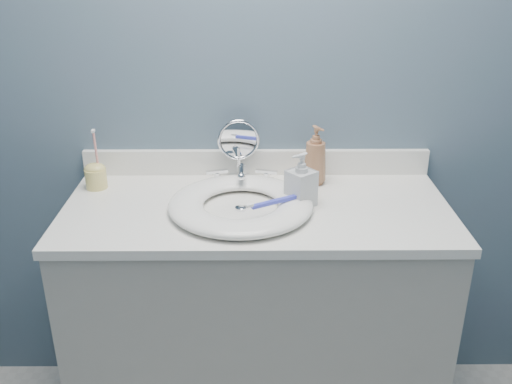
{
  "coord_description": "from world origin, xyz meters",
  "views": [
    {
      "loc": [
        -0.01,
        -0.65,
        1.65
      ],
      "look_at": [
        -0.0,
        0.94,
        0.94
      ],
      "focal_mm": 40.0,
      "sensor_mm": 36.0,
      "label": 1
    }
  ],
  "objects_px": {
    "toothbrush_holder": "(96,175)",
    "makeup_mirror": "(239,147)",
    "soap_bottle_amber": "(315,155)",
    "soap_bottle_clear": "(301,180)"
  },
  "relations": [
    {
      "from": "soap_bottle_amber",
      "to": "soap_bottle_clear",
      "type": "distance_m",
      "value": 0.19
    },
    {
      "from": "makeup_mirror",
      "to": "soap_bottle_amber",
      "type": "height_order",
      "value": "makeup_mirror"
    },
    {
      "from": "makeup_mirror",
      "to": "soap_bottle_clear",
      "type": "relative_size",
      "value": 1.25
    },
    {
      "from": "soap_bottle_amber",
      "to": "toothbrush_holder",
      "type": "bearing_deg",
      "value": 154.15
    },
    {
      "from": "makeup_mirror",
      "to": "soap_bottle_amber",
      "type": "xyz_separation_m",
      "value": [
        0.26,
        -0.04,
        -0.02
      ]
    },
    {
      "from": "soap_bottle_amber",
      "to": "soap_bottle_clear",
      "type": "height_order",
      "value": "soap_bottle_amber"
    },
    {
      "from": "soap_bottle_amber",
      "to": "toothbrush_holder",
      "type": "xyz_separation_m",
      "value": [
        -0.74,
        -0.04,
        -0.05
      ]
    },
    {
      "from": "makeup_mirror",
      "to": "soap_bottle_clear",
      "type": "bearing_deg",
      "value": -53.37
    },
    {
      "from": "toothbrush_holder",
      "to": "makeup_mirror",
      "type": "bearing_deg",
      "value": 9.55
    },
    {
      "from": "soap_bottle_clear",
      "to": "soap_bottle_amber",
      "type": "bearing_deg",
      "value": 122.06
    }
  ]
}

